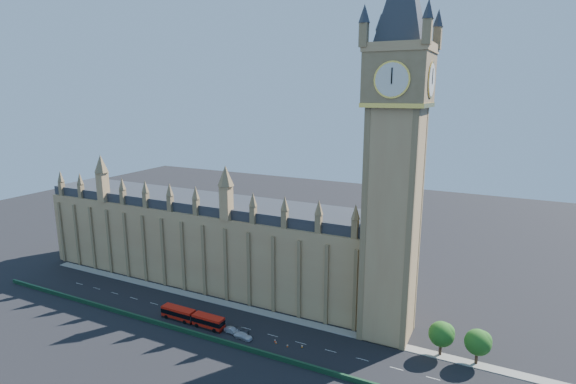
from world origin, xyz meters
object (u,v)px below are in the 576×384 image
at_px(car_white, 243,336).
at_px(car_silver, 232,331).
at_px(car_grey, 241,330).
at_px(red_bus, 192,317).

bearing_deg(car_white, car_silver, 80.58).
distance_m(car_grey, car_silver, 2.32).
bearing_deg(car_white, car_grey, 47.45).
xyz_separation_m(red_bus, car_white, (16.56, -0.60, -1.02)).
distance_m(red_bus, car_grey, 14.69).
bearing_deg(car_grey, red_bus, 90.69).
distance_m(red_bus, car_white, 16.60).
bearing_deg(red_bus, car_white, -1.53).
height_order(car_grey, car_silver, car_silver).
bearing_deg(car_silver, car_grey, -52.89).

